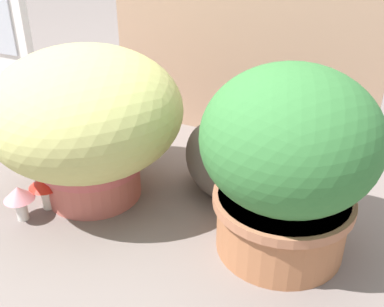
# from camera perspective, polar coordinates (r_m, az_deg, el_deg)

# --- Properties ---
(ground_plane) EXTENTS (6.00, 6.00, 0.00)m
(ground_plane) POSITION_cam_1_polar(r_m,az_deg,el_deg) (1.35, -7.61, -6.61)
(ground_plane) COLOR slate
(cardboard_backdrop) EXTENTS (0.98, 0.03, 0.86)m
(cardboard_backdrop) POSITION_cam_1_polar(r_m,az_deg,el_deg) (1.62, 6.12, 16.39)
(cardboard_backdrop) COLOR tan
(cardboard_backdrop) RESTS_ON ground
(grass_planter) EXTENTS (0.54, 0.54, 0.45)m
(grass_planter) POSITION_cam_1_polar(r_m,az_deg,el_deg) (1.30, -13.08, 4.39)
(grass_planter) COLOR #BC5F53
(grass_planter) RESTS_ON ground
(leafy_planter) EXTENTS (0.41, 0.41, 0.48)m
(leafy_planter) POSITION_cam_1_polar(r_m,az_deg,el_deg) (1.07, 11.89, -0.75)
(leafy_planter) COLOR #AB6A44
(leafy_planter) RESTS_ON ground
(cat) EXTENTS (0.31, 0.34, 0.32)m
(cat) POSITION_cam_1_polar(r_m,az_deg,el_deg) (1.33, 3.42, -0.62)
(cat) COLOR #585148
(cat) RESTS_ON ground
(mushroom_ornament_red) EXTENTS (0.09, 0.09, 0.11)m
(mushroom_ornament_red) POSITION_cam_1_polar(r_m,az_deg,el_deg) (1.35, -17.90, -3.60)
(mushroom_ornament_red) COLOR silver
(mushroom_ornament_red) RESTS_ON ground
(mushroom_ornament_pink) EXTENTS (0.08, 0.08, 0.10)m
(mushroom_ornament_pink) POSITION_cam_1_polar(r_m,az_deg,el_deg) (1.33, -20.81, -5.02)
(mushroom_ornament_pink) COLOR silver
(mushroom_ornament_pink) RESTS_ON ground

